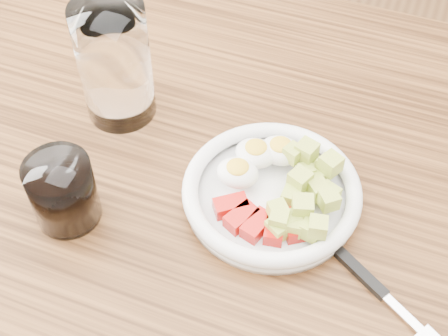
{
  "coord_description": "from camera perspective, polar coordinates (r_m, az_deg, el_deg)",
  "views": [
    {
      "loc": [
        0.17,
        -0.45,
        1.39
      ],
      "look_at": [
        -0.01,
        0.01,
        0.8
      ],
      "focal_mm": 50.0,
      "sensor_mm": 36.0,
      "label": 1
    }
  ],
  "objects": [
    {
      "name": "fork",
      "position": [
        0.73,
        13.35,
        -10.24
      ],
      "size": [
        0.18,
        0.12,
        0.01
      ],
      "color": "black",
      "rests_on": "dining_table"
    },
    {
      "name": "water_glass",
      "position": [
        0.84,
        -9.97,
        9.44
      ],
      "size": [
        0.1,
        0.1,
        0.17
      ],
      "primitive_type": "cylinder",
      "color": "white",
      "rests_on": "dining_table"
    },
    {
      "name": "coffee_glass",
      "position": [
        0.76,
        -14.5,
        -2.14
      ],
      "size": [
        0.08,
        0.08,
        0.09
      ],
      "color": "white",
      "rests_on": "dining_table"
    },
    {
      "name": "dining_table",
      "position": [
        0.87,
        0.38,
        -6.17
      ],
      "size": [
        1.5,
        0.9,
        0.77
      ],
      "color": "brown",
      "rests_on": "ground"
    },
    {
      "name": "bowl",
      "position": [
        0.77,
        4.5,
        -2.03
      ],
      "size": [
        0.22,
        0.22,
        0.06
      ],
      "color": "white",
      "rests_on": "dining_table"
    }
  ]
}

